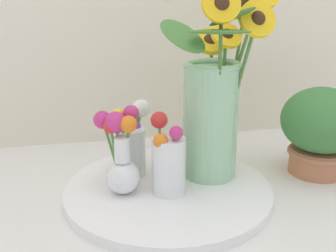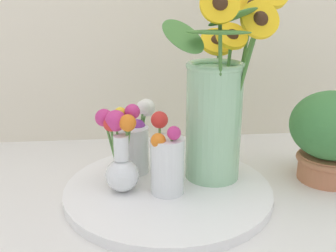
# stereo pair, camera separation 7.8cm
# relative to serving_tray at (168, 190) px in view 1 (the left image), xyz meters

# --- Properties ---
(ground_plane) EXTENTS (6.00, 6.00, 0.00)m
(ground_plane) POSITION_rel_serving_tray_xyz_m (0.04, -0.06, -0.01)
(ground_plane) COLOR silver
(serving_tray) EXTENTS (0.43, 0.43, 0.02)m
(serving_tray) POSITION_rel_serving_tray_xyz_m (0.00, 0.00, 0.00)
(serving_tray) COLOR white
(serving_tray) RESTS_ON ground_plane
(mason_jar_sunflowers) EXTENTS (0.28, 0.24, 0.43)m
(mason_jar_sunflowers) POSITION_rel_serving_tray_xyz_m (0.11, 0.04, 0.17)
(mason_jar_sunflowers) COLOR #99CC9E
(mason_jar_sunflowers) RESTS_ON serving_tray
(vase_small_center) EXTENTS (0.07, 0.09, 0.16)m
(vase_small_center) POSITION_rel_serving_tray_xyz_m (-0.01, -0.02, 0.08)
(vase_small_center) COLOR white
(vase_small_center) RESTS_ON serving_tray
(vase_bulb_right) EXTENTS (0.09, 0.09, 0.17)m
(vase_bulb_right) POSITION_rel_serving_tray_xyz_m (-0.10, -0.00, 0.09)
(vase_bulb_right) COLOR white
(vase_bulb_right) RESTS_ON serving_tray
(vase_small_back) EXTENTS (0.09, 0.11, 0.16)m
(vase_small_back) POSITION_rel_serving_tray_xyz_m (-0.07, 0.08, 0.08)
(vase_small_back) COLOR white
(vase_small_back) RESTS_ON serving_tray
(potted_plant) EXTENTS (0.18, 0.18, 0.20)m
(potted_plant) POSITION_rel_serving_tray_xyz_m (0.36, 0.04, 0.10)
(potted_plant) COLOR #B7704C
(potted_plant) RESTS_ON ground_plane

